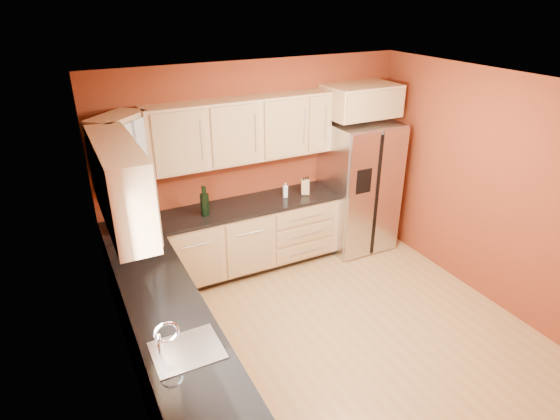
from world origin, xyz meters
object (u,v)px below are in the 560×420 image
object	(u,v)px
refrigerator	(358,186)
canister_left	(115,227)
knife_block	(305,187)
wine_bottle_a	(204,201)
soap_dispenser	(285,190)

from	to	relation	value
refrigerator	canister_left	size ratio (longest dim) A/B	10.10
knife_block	refrigerator	bearing A→B (deg)	21.49
wine_bottle_a	knife_block	size ratio (longest dim) A/B	1.84
refrigerator	wine_bottle_a	xyz separation A→B (m)	(-2.19, 0.01, 0.22)
soap_dispenser	knife_block	bearing A→B (deg)	-6.16
canister_left	knife_block	world-z (taller)	knife_block
refrigerator	soap_dispenser	distance (m)	1.10
canister_left	knife_block	distance (m)	2.38
refrigerator	knife_block	world-z (taller)	refrigerator
wine_bottle_a	knife_block	bearing A→B (deg)	0.91
refrigerator	knife_block	bearing A→B (deg)	177.68
knife_block	soap_dispenser	distance (m)	0.27
canister_left	soap_dispenser	distance (m)	2.11
refrigerator	soap_dispenser	size ratio (longest dim) A/B	9.36
canister_left	wine_bottle_a	size ratio (longest dim) A/B	0.47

